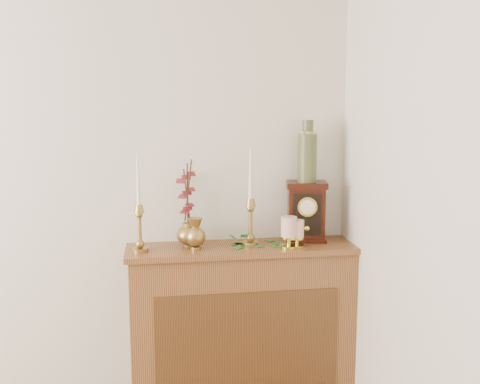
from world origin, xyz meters
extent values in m
cube|color=brown|center=(1.40, 2.10, 0.45)|extent=(1.20, 0.30, 0.90)
cube|color=#583219|center=(1.40, 1.95, 0.41)|extent=(0.96, 0.01, 0.63)
cube|color=brown|center=(1.40, 2.10, 0.92)|extent=(1.24, 0.34, 0.03)
cylinder|color=#A68D42|center=(0.86, 2.05, 0.94)|extent=(0.08, 0.08, 0.02)
sphere|color=#A68D42|center=(0.86, 2.05, 0.97)|extent=(0.05, 0.05, 0.05)
cylinder|color=#A68D42|center=(0.86, 2.05, 1.05)|extent=(0.02, 0.02, 0.15)
sphere|color=#A68D42|center=(0.86, 2.05, 1.12)|extent=(0.04, 0.04, 0.04)
cone|color=#A68D42|center=(0.86, 2.05, 1.16)|extent=(0.05, 0.05, 0.04)
cone|color=white|center=(0.86, 2.05, 1.30)|extent=(0.02, 0.02, 0.26)
cylinder|color=#A68D42|center=(1.44, 2.09, 0.94)|extent=(0.09, 0.09, 0.02)
sphere|color=#A68D42|center=(1.44, 2.09, 0.97)|extent=(0.05, 0.05, 0.05)
cylinder|color=#A68D42|center=(1.44, 2.09, 1.05)|extent=(0.02, 0.02, 0.15)
sphere|color=#A68D42|center=(1.44, 2.09, 1.13)|extent=(0.04, 0.04, 0.04)
cone|color=#A68D42|center=(1.44, 2.09, 1.16)|extent=(0.06, 0.06, 0.04)
cone|color=white|center=(1.44, 2.09, 1.32)|extent=(0.02, 0.02, 0.27)
cylinder|color=#A68D42|center=(1.14, 2.05, 0.94)|extent=(0.05, 0.05, 0.02)
sphere|color=#A68D42|center=(1.14, 2.05, 1.00)|extent=(0.10, 0.10, 0.10)
cone|color=#A68D42|center=(1.14, 2.05, 1.07)|extent=(0.08, 0.08, 0.05)
cylinder|color=#A68D42|center=(1.11, 2.14, 0.93)|extent=(0.05, 0.05, 0.01)
ellipsoid|color=#A68D42|center=(1.11, 2.14, 0.99)|extent=(0.13, 0.13, 0.11)
cylinder|color=#A68D42|center=(1.11, 2.14, 1.04)|extent=(0.06, 0.06, 0.02)
cylinder|color=#472819|center=(1.11, 2.15, 1.20)|extent=(0.04, 0.07, 0.30)
cylinder|color=#472819|center=(1.11, 2.15, 1.21)|extent=(0.01, 0.07, 0.33)
cylinder|color=#472819|center=(1.12, 2.15, 1.22)|extent=(0.04, 0.11, 0.35)
cylinder|color=gold|center=(1.68, 2.02, 0.94)|extent=(0.08, 0.08, 0.01)
cylinder|color=gold|center=(1.68, 2.02, 0.96)|extent=(0.02, 0.02, 0.04)
cylinder|color=gold|center=(1.68, 2.02, 0.98)|extent=(0.08, 0.08, 0.01)
cylinder|color=#F8E7C2|center=(1.68, 2.02, 1.03)|extent=(0.07, 0.07, 0.09)
cylinder|color=#472819|center=(1.68, 2.02, 1.08)|extent=(0.00, 0.00, 0.01)
cylinder|color=gold|center=(1.63, 2.01, 0.94)|extent=(0.09, 0.09, 0.02)
cylinder|color=gold|center=(1.63, 2.01, 0.97)|extent=(0.02, 0.02, 0.04)
cylinder|color=gold|center=(1.63, 2.01, 0.99)|extent=(0.09, 0.09, 0.01)
cylinder|color=#F8E7C2|center=(1.63, 2.01, 1.05)|extent=(0.08, 0.08, 0.10)
cylinder|color=#472819|center=(1.63, 2.01, 1.10)|extent=(0.00, 0.00, 0.01)
cube|color=#2C6827|center=(1.50, 2.12, 0.93)|extent=(0.05, 0.05, 0.00)
cube|color=#2C6827|center=(1.56, 2.05, 0.93)|extent=(0.06, 0.05, 0.00)
cube|color=#2C6827|center=(1.59, 2.04, 0.93)|extent=(0.05, 0.06, 0.00)
cube|color=#2C6827|center=(1.49, 2.06, 0.93)|extent=(0.04, 0.05, 0.00)
cube|color=#2C6827|center=(1.68, 2.06, 0.93)|extent=(0.04, 0.05, 0.00)
cube|color=#2C6827|center=(1.50, 2.16, 0.93)|extent=(0.05, 0.06, 0.00)
cube|color=#2C6827|center=(1.63, 2.17, 0.93)|extent=(0.05, 0.04, 0.00)
cube|color=#2C6827|center=(1.68, 2.09, 0.93)|extent=(0.05, 0.06, 0.00)
cube|color=#2C6827|center=(1.32, 2.12, 0.93)|extent=(0.05, 0.04, 0.00)
cube|color=#2C6827|center=(1.63, 2.16, 0.93)|extent=(0.05, 0.05, 0.00)
cube|color=#2C6827|center=(1.50, 2.06, 0.93)|extent=(0.06, 0.05, 0.00)
cube|color=#2C6827|center=(1.48, 2.05, 0.93)|extent=(0.05, 0.05, 0.00)
cube|color=#2C6827|center=(1.34, 2.04, 0.93)|extent=(0.05, 0.05, 0.00)
cube|color=#2C6827|center=(1.35, 2.12, 0.97)|extent=(0.04, 0.03, 0.02)
cube|color=#2C6827|center=(1.40, 2.06, 0.99)|extent=(0.04, 0.03, 0.02)
cube|color=#2C6827|center=(1.64, 2.11, 0.98)|extent=(0.04, 0.05, 0.02)
cube|color=#37140B|center=(1.76, 2.16, 0.94)|extent=(0.24, 0.19, 0.02)
cube|color=#37140B|center=(1.76, 2.16, 1.08)|extent=(0.22, 0.16, 0.29)
cube|color=#37140B|center=(1.76, 2.16, 1.24)|extent=(0.24, 0.19, 0.03)
cube|color=black|center=(1.75, 2.09, 1.09)|extent=(0.15, 0.03, 0.23)
cylinder|color=yellow|center=(1.75, 2.09, 1.13)|extent=(0.11, 0.03, 0.11)
cylinder|color=silver|center=(1.75, 2.09, 1.13)|extent=(0.08, 0.02, 0.08)
sphere|color=yellow|center=(1.75, 2.10, 1.01)|extent=(0.04, 0.04, 0.04)
cylinder|color=#1B362A|center=(1.76, 2.16, 1.39)|extent=(0.10, 0.10, 0.26)
cylinder|color=#1B362A|center=(1.76, 2.16, 1.55)|extent=(0.06, 0.06, 0.09)
cylinder|color=tan|center=(1.76, 2.16, 1.52)|extent=(0.07, 0.07, 0.02)
camera|label=1|loc=(0.94, -0.78, 1.69)|focal=42.00mm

